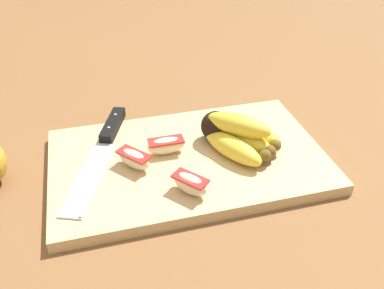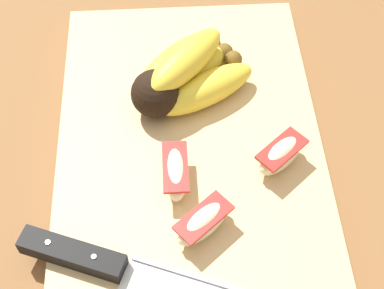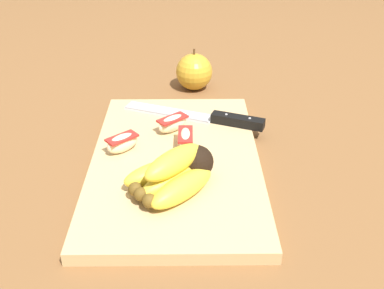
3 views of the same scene
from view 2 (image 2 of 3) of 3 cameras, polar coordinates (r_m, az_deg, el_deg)
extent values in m
plane|color=brown|center=(0.62, -0.19, -1.14)|extent=(6.00, 6.00, 0.00)
cube|color=tan|center=(0.60, -0.29, -1.37)|extent=(0.45, 0.28, 0.02)
sphere|color=black|center=(0.61, -3.69, 5.08)|extent=(0.05, 0.05, 0.05)
ellipsoid|color=yellow|center=(0.62, 1.42, 5.54)|extent=(0.09, 0.12, 0.04)
sphere|color=brown|center=(0.66, 4.11, 8.44)|extent=(0.02, 0.02, 0.02)
ellipsoid|color=yellow|center=(0.64, -0.22, 6.82)|extent=(0.10, 0.11, 0.04)
sphere|color=brown|center=(0.66, 3.24, 9.18)|extent=(0.02, 0.02, 0.02)
ellipsoid|color=yellow|center=(0.65, -1.81, 8.05)|extent=(0.11, 0.11, 0.04)
sphere|color=brown|center=(0.67, 1.99, 10.05)|extent=(0.02, 0.02, 0.02)
ellipsoid|color=yellow|center=(0.61, -0.64, 8.37)|extent=(0.11, 0.10, 0.04)
cylinder|color=white|center=(0.63, 0.56, 8.51)|extent=(0.02, 0.02, 0.00)
cube|color=#99999E|center=(0.52, 3.34, -13.91)|extent=(0.07, 0.17, 0.00)
cube|color=black|center=(0.54, -11.83, -10.62)|extent=(0.06, 0.10, 0.02)
cylinder|color=#B2B2B7|center=(0.54, -14.17, -9.43)|extent=(0.01, 0.01, 0.00)
cylinder|color=#B2B2B7|center=(0.52, -9.76, -10.94)|extent=(0.01, 0.01, 0.00)
ellipsoid|color=beige|center=(0.56, -1.65, -2.79)|extent=(0.06, 0.02, 0.03)
cube|color=red|center=(0.55, -1.67, -2.23)|extent=(0.06, 0.03, 0.00)
ellipsoid|color=beige|center=(0.53, 1.15, -7.80)|extent=(0.06, 0.06, 0.03)
cube|color=red|center=(0.53, 1.17, -7.29)|extent=(0.06, 0.06, 0.00)
ellipsoid|color=beige|center=(0.58, 8.83, -1.07)|extent=(0.06, 0.06, 0.03)
cube|color=red|center=(0.57, 8.96, -0.47)|extent=(0.05, 0.06, 0.00)
camera|label=1|loc=(0.60, 70.57, 14.38)|focal=39.19mm
camera|label=3|loc=(1.00, -5.49, 49.90)|focal=43.53mm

